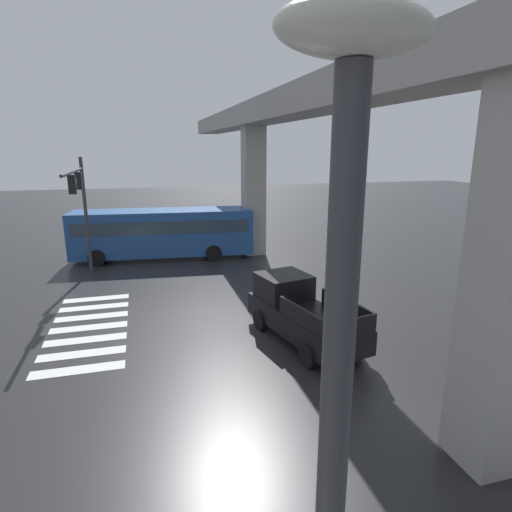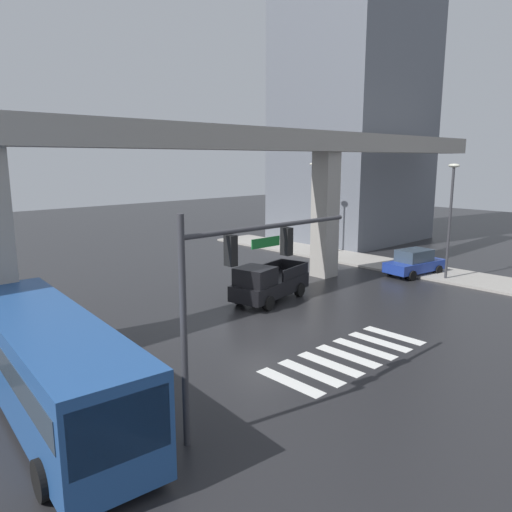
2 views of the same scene
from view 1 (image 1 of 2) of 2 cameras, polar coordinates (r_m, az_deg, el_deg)
ground_plane at (r=17.63m, az=-5.36°, el=-7.87°), size 120.00×120.00×0.00m
crosswalk_stripes at (r=17.55m, az=-21.56°, el=-8.95°), size 7.15×2.80×0.01m
elevated_overpass at (r=17.56m, az=8.33°, el=17.82°), size 54.26×1.92×9.17m
pickup_truck at (r=15.25m, az=5.97°, el=-7.52°), size 5.39×2.94×2.08m
city_bus at (r=26.63m, az=-12.43°, el=3.35°), size 3.53×10.99×2.99m
traffic_signal_mast at (r=22.73m, az=-22.65°, el=7.55°), size 6.49×0.32×6.20m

